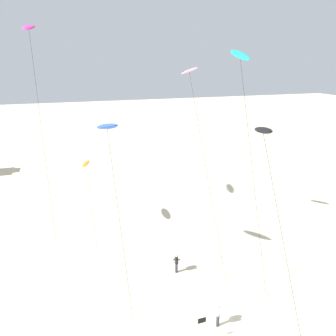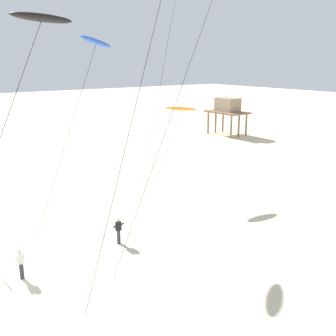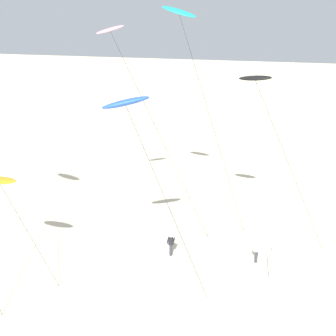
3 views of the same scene
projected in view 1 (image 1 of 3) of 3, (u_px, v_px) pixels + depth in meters
name	position (u px, v px, depth m)	size (l,w,h in m)	color
ground_plane	(209.00, 309.00, 22.45)	(260.00, 260.00, 0.00)	beige
kite_magenta	(29.00, 29.00, 28.51)	(1.36, 6.20, 20.02)	#D8339E
kite_orange	(86.00, 164.00, 30.94)	(1.28, 5.00, 7.56)	orange
kite_black	(264.00, 132.00, 18.82)	(1.46, 7.12, 13.07)	black
kite_pink	(190.00, 75.00, 27.02)	(1.27, 8.63, 16.32)	pink
kite_blue	(107.00, 127.00, 22.35)	(1.78, 6.47, 12.84)	blue
kite_teal	(240.00, 58.00, 23.22)	(0.76, 6.91, 17.68)	teal
kite_flyer_nearest	(218.00, 315.00, 20.77)	(0.58, 0.61, 1.67)	#33333D
kite_flyer_middle	(176.00, 263.00, 26.12)	(0.51, 0.53, 1.67)	#33333D
marker_flag	(200.00, 326.00, 19.10)	(0.56, 0.05, 2.10)	gray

